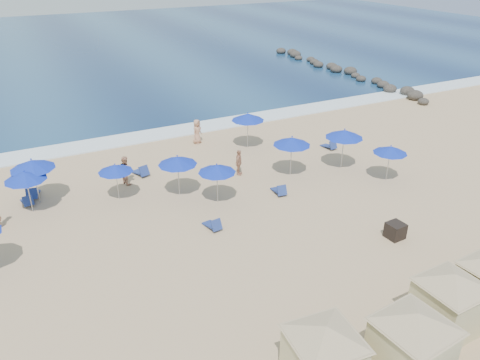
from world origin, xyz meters
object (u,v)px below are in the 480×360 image
object	(u,v)px
umbrella_9	(390,150)
rock_jetty	(341,70)
cabana_2	(450,295)
umbrella_5	(217,169)
beachgoer_3	(197,131)
cabana_0	(324,349)
umbrella_6	(292,141)
umbrella_4	(177,161)
trash_bin	(395,231)
beachgoer_2	(239,162)
beachgoer_1	(126,170)
umbrella_0	(25,176)
cabana_1	(413,337)
umbrella_8	(344,134)
umbrella_3	(115,168)
umbrella_2	(32,164)
umbrella_7	(248,117)

from	to	relation	value
umbrella_9	rock_jetty	bearing A→B (deg)	58.02
cabana_2	umbrella_9	xyz separation A→B (m)	(6.92, 10.64, 0.43)
rock_jetty	umbrella_5	world-z (taller)	umbrella_5
cabana_2	beachgoer_3	xyz separation A→B (m)	(-1.22, 21.59, -0.69)
cabana_0	beachgoer_3	xyz separation A→B (m)	(4.43, 21.63, -0.70)
umbrella_6	umbrella_4	bearing A→B (deg)	175.05
trash_bin	umbrella_9	xyz separation A→B (m)	(4.14, 5.13, 1.62)
beachgoer_2	umbrella_6	bearing A→B (deg)	-76.60
umbrella_5	beachgoer_1	xyz separation A→B (m)	(-3.99, 4.63, -1.18)
umbrella_4	umbrella_6	size ratio (longest dim) A/B	0.96
trash_bin	umbrella_0	world-z (taller)	umbrella_0
umbrella_0	umbrella_6	bearing A→B (deg)	-9.18
beachgoer_1	cabana_1	bearing A→B (deg)	176.88
trash_bin	beachgoer_2	distance (m)	10.59
umbrella_8	umbrella_9	xyz separation A→B (m)	(1.40, -2.69, -0.34)
rock_jetty	cabana_0	world-z (taller)	cabana_0
umbrella_3	beachgoer_1	world-z (taller)	umbrella_3
cabana_0	umbrella_6	world-z (taller)	cabana_0
umbrella_4	beachgoer_3	bearing A→B (deg)	60.54
cabana_1	cabana_0	bearing A→B (deg)	162.10
umbrella_2	umbrella_4	xyz separation A→B (m)	(7.36, -2.69, -0.17)
trash_bin	umbrella_2	world-z (taller)	umbrella_2
cabana_0	beachgoer_2	world-z (taller)	cabana_0
cabana_0	umbrella_9	world-z (taller)	cabana_0
cabana_2	umbrella_3	world-z (taller)	cabana_2
cabana_2	umbrella_7	size ratio (longest dim) A/B	1.67
trash_bin	cabana_0	distance (m)	10.16
umbrella_4	umbrella_6	world-z (taller)	umbrella_6
cabana_0	umbrella_4	size ratio (longest dim) A/B	1.76
umbrella_2	umbrella_8	bearing A→B (deg)	-12.17
rock_jetty	cabana_0	bearing A→B (deg)	-128.60
cabana_1	umbrella_5	xyz separation A→B (m)	(-0.76, 13.74, 0.41)
umbrella_8	rock_jetty	bearing A→B (deg)	52.28
umbrella_3	umbrella_4	xyz separation A→B (m)	(3.26, -1.13, 0.27)
rock_jetty	umbrella_3	distance (m)	35.12
umbrella_3	beachgoer_1	distance (m)	2.23
umbrella_4	umbrella_0	bearing A→B (deg)	167.01
rock_jetty	umbrella_3	size ratio (longest dim) A/B	12.01
cabana_0	umbrella_3	size ratio (longest dim) A/B	2.01
beachgoer_2	umbrella_7	bearing A→B (deg)	6.73
umbrella_6	umbrella_9	distance (m)	5.93
umbrella_3	umbrella_8	distance (m)	14.19
rock_jetty	umbrella_6	world-z (taller)	umbrella_6
umbrella_6	beachgoer_3	xyz separation A→B (m)	(-3.20, 7.68, -1.39)
umbrella_7	beachgoer_2	xyz separation A→B (m)	(-2.60, -3.77, -1.45)
umbrella_0	umbrella_4	xyz separation A→B (m)	(7.82, -1.80, 0.03)
cabana_2	umbrella_4	distance (m)	15.45
cabana_1	umbrella_4	world-z (taller)	cabana_1
trash_bin	umbrella_6	bearing A→B (deg)	91.54
cabana_2	umbrella_5	size ratio (longest dim) A/B	1.85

